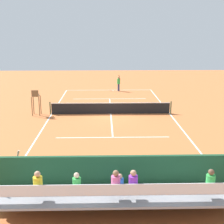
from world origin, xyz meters
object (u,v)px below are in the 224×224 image
(tennis_ball_far, at_px, (115,93))
(tennis_racket, at_px, (113,91))
(tennis_ball_near, at_px, (137,92))
(bleacher_stand, at_px, (119,198))
(line_judge, at_px, (16,172))
(umpire_chair, at_px, (36,100))
(tennis_player, at_px, (119,82))
(equipment_bag, at_px, (118,190))
(tennis_net, at_px, (111,108))
(courtside_bench, at_px, (168,180))

(tennis_ball_far, bearing_deg, tennis_racket, -84.80)
(tennis_racket, distance_m, tennis_ball_near, 2.88)
(bleacher_stand, height_order, tennis_ball_near, bleacher_stand)
(bleacher_stand, xyz_separation_m, line_judge, (4.27, -2.09, 0.06))
(umpire_chair, distance_m, tennis_ball_far, 11.39)
(tennis_player, distance_m, tennis_ball_far, 1.89)
(tennis_racket, bearing_deg, equipment_bag, 88.94)
(tennis_player, xyz_separation_m, tennis_ball_near, (-2.10, 0.66, -0.98))
(umpire_chair, bearing_deg, tennis_player, -124.74)
(bleacher_stand, bearing_deg, tennis_ball_far, -91.54)
(tennis_net, bearing_deg, line_judge, 72.11)
(umpire_chair, relative_size, tennis_player, 1.11)
(bleacher_stand, bearing_deg, tennis_net, -90.07)
(tennis_racket, relative_size, tennis_ball_near, 7.92)
(equipment_bag, bearing_deg, tennis_racket, -91.06)
(umpire_chair, height_order, tennis_player, umpire_chair)
(courtside_bench, relative_size, tennis_ball_near, 27.27)
(tennis_net, relative_size, tennis_ball_far, 156.06)
(equipment_bag, distance_m, line_judge, 4.40)
(tennis_ball_near, distance_m, line_judge, 24.18)
(equipment_bag, relative_size, tennis_player, 0.47)
(line_judge, bearing_deg, tennis_racket, -101.31)
(bleacher_stand, relative_size, equipment_bag, 10.07)
(tennis_net, xyz_separation_m, bleacher_stand, (0.02, 15.40, 0.45))
(equipment_bag, xyz_separation_m, tennis_ball_far, (-0.60, -22.18, -0.15))
(courtside_bench, distance_m, tennis_ball_far, 22.12)
(courtside_bench, relative_size, tennis_player, 0.93)
(tennis_ball_near, bearing_deg, tennis_player, -17.54)
(courtside_bench, bearing_deg, umpire_chair, -57.12)
(tennis_ball_near, bearing_deg, equipment_bag, 82.11)
(courtside_bench, distance_m, tennis_player, 23.62)
(tennis_racket, bearing_deg, tennis_ball_near, 162.75)
(tennis_racket, distance_m, line_judge, 24.31)
(tennis_net, bearing_deg, tennis_ball_far, -94.10)
(tennis_ball_near, xyz_separation_m, line_judge, (7.52, 22.96, 0.98))
(tennis_net, relative_size, line_judge, 5.35)
(umpire_chair, bearing_deg, line_judge, 98.31)
(courtside_bench, xyz_separation_m, tennis_racket, (1.75, -23.78, -0.54))
(tennis_player, xyz_separation_m, tennis_racket, (0.66, -0.19, -1.00))
(umpire_chair, height_order, courtside_bench, umpire_chair)
(umpire_chair, bearing_deg, tennis_net, -177.69)
(tennis_net, xyz_separation_m, equipment_bag, (-0.03, 13.40, -0.32))
(bleacher_stand, bearing_deg, umpire_chair, -67.80)
(tennis_net, relative_size, tennis_racket, 19.71)
(tennis_racket, xyz_separation_m, tennis_ball_near, (-2.75, 0.85, 0.02))
(equipment_bag, relative_size, tennis_racket, 1.72)
(courtside_bench, height_order, tennis_racket, courtside_bench)
(tennis_ball_near, bearing_deg, tennis_ball_far, 18.64)
(line_judge, bearing_deg, tennis_ball_far, -102.56)
(tennis_net, xyz_separation_m, tennis_ball_far, (-0.63, -8.78, -0.47))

